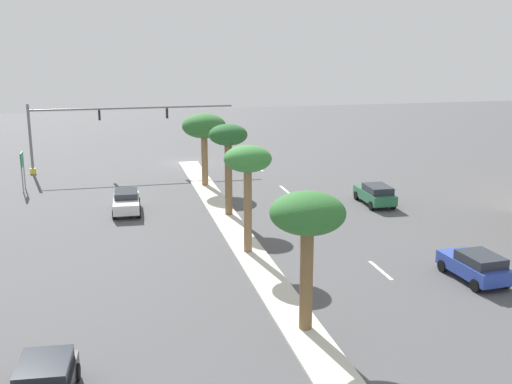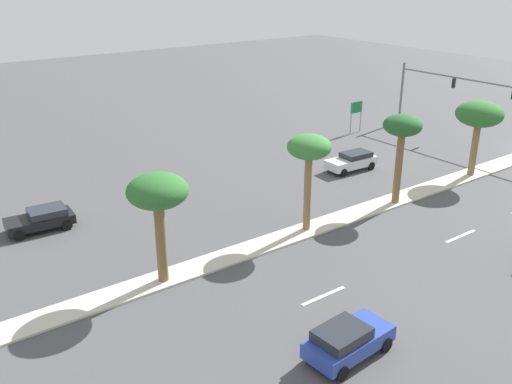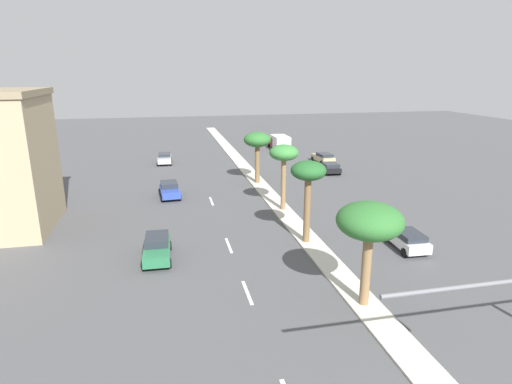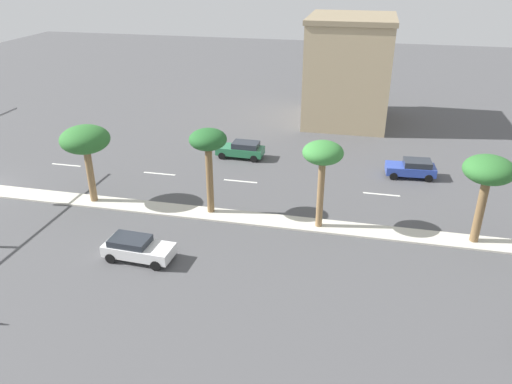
% 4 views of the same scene
% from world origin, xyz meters
% --- Properties ---
extents(ground_plane, '(160.00, 160.00, 0.00)m').
position_xyz_m(ground_plane, '(0.00, 33.68, 0.00)').
color(ground_plane, '#4C4C4F').
extents(lane_stripe_outboard, '(0.20, 2.80, 0.01)m').
position_xyz_m(lane_stripe_outboard, '(-6.08, 4.00, 0.01)').
color(lane_stripe_outboard, silver).
rests_on(lane_stripe_outboard, ground).
extents(lane_stripe_mid, '(0.20, 2.80, 0.01)m').
position_xyz_m(lane_stripe_mid, '(-6.08, 12.75, 0.01)').
color(lane_stripe_mid, silver).
rests_on(lane_stripe_mid, ground).
extents(lane_stripe_right, '(0.20, 2.80, 0.01)m').
position_xyz_m(lane_stripe_right, '(-6.08, 19.81, 0.01)').
color(lane_stripe_right, silver).
rests_on(lane_stripe_right, ground).
extents(lane_stripe_near, '(0.20, 2.80, 0.01)m').
position_xyz_m(lane_stripe_near, '(-6.08, 31.07, 0.01)').
color(lane_stripe_near, silver).
rests_on(lane_stripe_near, ground).
extents(traffic_signal_gantry, '(18.23, 0.53, 6.19)m').
position_xyz_m(traffic_signal_gantry, '(9.15, 1.88, 4.02)').
color(traffic_signal_gantry, slate).
rests_on(traffic_signal_gantry, ground).
extents(directional_road_sign, '(0.10, 1.49, 3.06)m').
position_xyz_m(directional_road_sign, '(14.05, 8.33, 2.20)').
color(directional_road_sign, gray).
rests_on(directional_road_sign, ground).
extents(palm_tree_trailing, '(3.51, 3.51, 5.78)m').
position_xyz_m(palm_tree_trailing, '(-0.10, 10.04, 4.82)').
color(palm_tree_trailing, olive).
rests_on(palm_tree_trailing, median_curb).
extents(palm_tree_outboard, '(2.57, 2.57, 6.14)m').
position_xyz_m(palm_tree_outboard, '(-0.32, 19.10, 5.22)').
color(palm_tree_outboard, brown).
rests_on(palm_tree_outboard, median_curb).
extents(palm_tree_rear, '(2.63, 2.63, 6.02)m').
position_xyz_m(palm_tree_rear, '(0.08, 26.85, 5.16)').
color(palm_tree_rear, olive).
rests_on(palm_tree_rear, median_curb).
extents(palm_tree_leading, '(3.06, 3.06, 5.79)m').
position_xyz_m(palm_tree_leading, '(-0.14, 36.81, 4.86)').
color(palm_tree_leading, brown).
rests_on(palm_tree_leading, median_curb).
extents(sedan_blue_left, '(2.17, 4.09, 1.50)m').
position_xyz_m(sedan_blue_left, '(-10.06, 33.45, 0.79)').
color(sedan_blue_left, '#2D47AD').
rests_on(sedan_blue_left, ground).
extents(sedan_black_rear, '(2.27, 4.13, 1.33)m').
position_xyz_m(sedan_black_rear, '(9.94, 39.93, 0.72)').
color(sedan_black_rear, black).
rests_on(sedan_black_rear, ground).
extents(sedan_green_right, '(1.96, 4.28, 1.51)m').
position_xyz_m(sedan_green_right, '(-11.19, 18.63, 0.80)').
color(sedan_green_right, '#287047').
rests_on(sedan_green_right, ground).
extents(sedan_white_mid, '(2.03, 4.30, 1.42)m').
position_xyz_m(sedan_white_mid, '(6.40, 16.55, 0.76)').
color(sedan_white_mid, silver).
rests_on(sedan_white_mid, ground).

